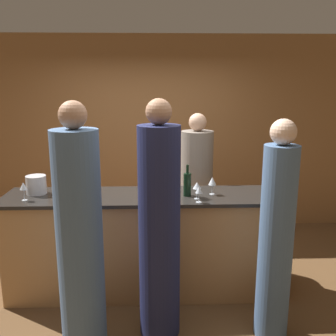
# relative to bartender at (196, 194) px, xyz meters

# --- Properties ---
(ground_plane) EXTENTS (14.00, 14.00, 0.00)m
(ground_plane) POSITION_rel_bartender_xyz_m (-0.60, -0.72, -0.83)
(ground_plane) COLOR brown
(back_wall) EXTENTS (8.00, 0.06, 2.80)m
(back_wall) POSITION_rel_bartender_xyz_m (-0.60, 1.15, 0.57)
(back_wall) COLOR olive
(back_wall) RESTS_ON ground_plane
(bar_counter) EXTENTS (2.79, 0.65, 1.04)m
(bar_counter) POSITION_rel_bartender_xyz_m (-0.60, -0.72, -0.30)
(bar_counter) COLOR #B27F4C
(bar_counter) RESTS_ON ground_plane
(bartender) EXTENTS (0.38, 0.38, 1.79)m
(bartender) POSITION_rel_bartender_xyz_m (0.00, 0.00, 0.00)
(bartender) COLOR gray
(bartender) RESTS_ON ground_plane
(guest_0) EXTENTS (0.37, 0.37, 2.01)m
(guest_0) POSITION_rel_bartender_xyz_m (-1.09, -1.51, 0.11)
(guest_0) COLOR #4C6B93
(guest_0) RESTS_ON ground_plane
(guest_1) EXTENTS (0.35, 0.35, 2.02)m
(guest_1) POSITION_rel_bartender_xyz_m (-0.46, -1.38, 0.12)
(guest_1) COLOR #1E234C
(guest_1) RESTS_ON ground_plane
(guest_2) EXTENTS (0.28, 0.28, 1.87)m
(guest_2) POSITION_rel_bartender_xyz_m (0.50, -1.45, 0.06)
(guest_2) COLOR #4C6B93
(guest_2) RESTS_ON ground_plane
(wine_bottle_0) EXTENTS (0.07, 0.07, 0.31)m
(wine_bottle_0) POSITION_rel_bartender_xyz_m (0.65, -0.70, 0.34)
(wine_bottle_0) COLOR black
(wine_bottle_0) RESTS_ON bar_counter
(wine_bottle_1) EXTENTS (0.07, 0.07, 0.29)m
(wine_bottle_1) POSITION_rel_bartender_xyz_m (-0.54, -0.70, 0.33)
(wine_bottle_1) COLOR black
(wine_bottle_1) RESTS_ON bar_counter
(wine_bottle_2) EXTENTS (0.08, 0.08, 0.31)m
(wine_bottle_2) POSITION_rel_bartender_xyz_m (-0.18, -0.76, 0.34)
(wine_bottle_2) COLOR black
(wine_bottle_2) RESTS_ON bar_counter
(ice_bucket) EXTENTS (0.20, 0.20, 0.19)m
(ice_bucket) POSITION_rel_bartender_xyz_m (-1.68, -0.64, 0.31)
(ice_bucket) COLOR silver
(ice_bucket) RESTS_ON bar_counter
(wine_glass_0) EXTENTS (0.08, 0.08, 0.17)m
(wine_glass_0) POSITION_rel_bartender_xyz_m (-1.12, -0.88, 0.34)
(wine_glass_0) COLOR silver
(wine_glass_0) RESTS_ON bar_counter
(wine_glass_1) EXTENTS (0.08, 0.08, 0.17)m
(wine_glass_1) POSITION_rel_bartender_xyz_m (-0.09, -0.87, 0.35)
(wine_glass_1) COLOR silver
(wine_glass_1) RESTS_ON bar_counter
(wine_glass_2) EXTENTS (0.07, 0.07, 0.15)m
(wine_glass_2) POSITION_rel_bartender_xyz_m (-0.09, -0.98, 0.33)
(wine_glass_2) COLOR silver
(wine_glass_2) RESTS_ON bar_counter
(wine_glass_3) EXTENTS (0.08, 0.08, 0.18)m
(wine_glass_3) POSITION_rel_bartender_xyz_m (0.07, -0.72, 0.35)
(wine_glass_3) COLOR silver
(wine_glass_3) RESTS_ON bar_counter
(wine_glass_4) EXTENTS (0.07, 0.07, 0.18)m
(wine_glass_4) POSITION_rel_bartender_xyz_m (-1.73, -0.86, 0.35)
(wine_glass_4) COLOR silver
(wine_glass_4) RESTS_ON bar_counter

